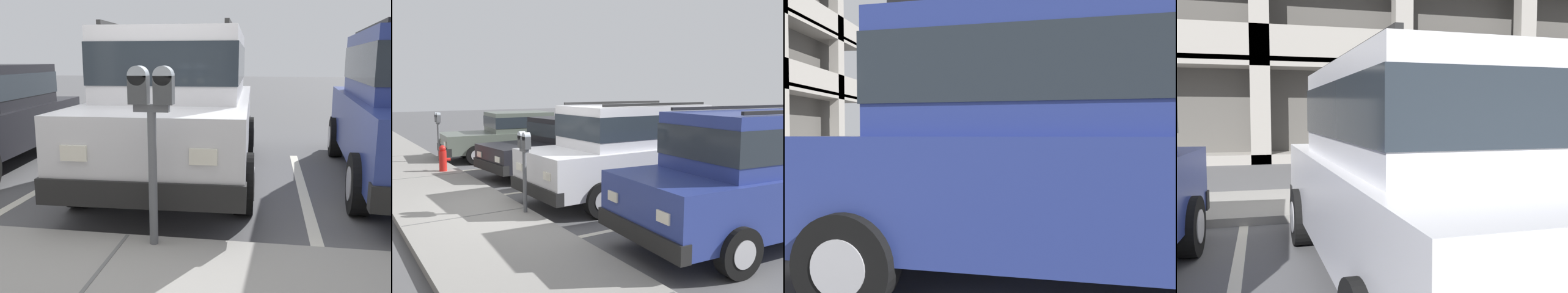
# 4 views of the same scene
# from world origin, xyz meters

# --- Properties ---
(ground_plane) EXTENTS (80.00, 80.00, 0.10)m
(ground_plane) POSITION_xyz_m (0.00, 0.00, -0.05)
(ground_plane) COLOR #565659
(sidewalk) EXTENTS (40.00, 2.20, 0.12)m
(sidewalk) POSITION_xyz_m (0.00, 1.30, 0.06)
(sidewalk) COLOR gray
(sidewalk) RESTS_ON ground_plane
(parking_stall_lines) EXTENTS (13.19, 4.80, 0.01)m
(parking_stall_lines) POSITION_xyz_m (1.63, -1.40, 0.00)
(parking_stall_lines) COLOR silver
(parking_stall_lines) RESTS_ON ground_plane
(silver_suv) EXTENTS (2.13, 4.84, 2.03)m
(silver_suv) POSITION_xyz_m (0.00, -2.27, 1.09)
(silver_suv) COLOR silver
(silver_suv) RESTS_ON ground_plane
(parking_meter_near) EXTENTS (0.35, 0.12, 1.45)m
(parking_meter_near) POSITION_xyz_m (-0.27, 0.35, 1.20)
(parking_meter_near) COLOR #595B60
(parking_meter_near) RESTS_ON sidewalk
(parking_garage) EXTENTS (32.00, 10.00, 13.25)m
(parking_garage) POSITION_xyz_m (-1.39, 13.15, 6.03)
(parking_garage) COLOR #54514D
(parking_garage) RESTS_ON ground_plane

